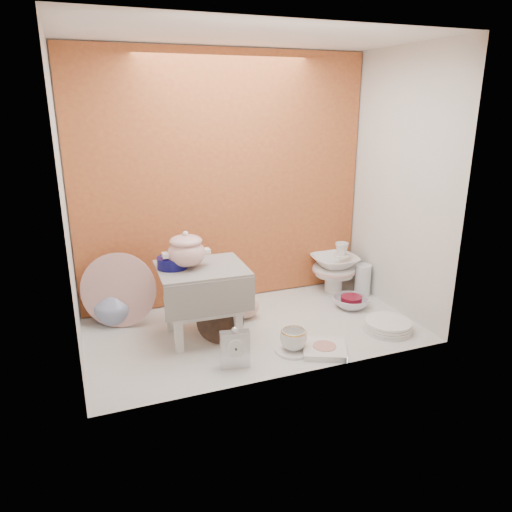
# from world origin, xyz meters

# --- Properties ---
(ground) EXTENTS (1.80, 1.80, 0.00)m
(ground) POSITION_xyz_m (0.00, 0.00, 0.00)
(ground) COLOR silver
(ground) RESTS_ON ground
(niche_shell) EXTENTS (1.86, 1.03, 1.53)m
(niche_shell) POSITION_xyz_m (0.00, 0.18, 0.93)
(niche_shell) COLOR #BA652E
(niche_shell) RESTS_ON ground
(step_stool) EXTENTS (0.46, 0.40, 0.39)m
(step_stool) POSITION_xyz_m (-0.28, 0.03, 0.20)
(step_stool) COLOR silver
(step_stool) RESTS_ON ground
(soup_tureen) EXTENTS (0.25, 0.25, 0.20)m
(soup_tureen) POSITION_xyz_m (-0.35, 0.04, 0.49)
(soup_tureen) COLOR white
(soup_tureen) RESTS_ON step_stool
(cobalt_bowl) EXTENTS (0.16, 0.16, 0.06)m
(cobalt_bowl) POSITION_xyz_m (-0.42, 0.07, 0.42)
(cobalt_bowl) COLOR #0B0A4D
(cobalt_bowl) RESTS_ON step_stool
(floral_platter) EXTENTS (0.43, 0.24, 0.42)m
(floral_platter) POSITION_xyz_m (-0.68, 0.33, 0.21)
(floral_platter) COLOR silver
(floral_platter) RESTS_ON ground
(blue_white_vase) EXTENTS (0.23, 0.23, 0.24)m
(blue_white_vase) POSITION_xyz_m (-0.71, 0.37, 0.12)
(blue_white_vase) COLOR white
(blue_white_vase) RESTS_ON ground
(lacquer_tray) EXTENTS (0.26, 0.15, 0.24)m
(lacquer_tray) POSITION_xyz_m (-0.21, -0.07, 0.12)
(lacquer_tray) COLOR black
(lacquer_tray) RESTS_ON ground
(mantel_clock) EXTENTS (0.15, 0.07, 0.20)m
(mantel_clock) POSITION_xyz_m (-0.22, -0.34, 0.10)
(mantel_clock) COLOR silver
(mantel_clock) RESTS_ON ground
(plush_pig) EXTENTS (0.26, 0.20, 0.14)m
(plush_pig) POSITION_xyz_m (-0.00, 0.15, 0.07)
(plush_pig) COLOR #D5A896
(plush_pig) RESTS_ON ground
(teacup_saucer) EXTENTS (0.22, 0.22, 0.01)m
(teacup_saucer) POSITION_xyz_m (0.10, -0.30, 0.01)
(teacup_saucer) COLOR white
(teacup_saucer) RESTS_ON ground
(gold_rim_teacup) EXTENTS (0.18, 0.18, 0.11)m
(gold_rim_teacup) POSITION_xyz_m (0.10, -0.30, 0.07)
(gold_rim_teacup) COLOR white
(gold_rim_teacup) RESTS_ON teacup_saucer
(lattice_dish) EXTENTS (0.28, 0.28, 0.03)m
(lattice_dish) POSITION_xyz_m (0.24, -0.36, 0.01)
(lattice_dish) COLOR white
(lattice_dish) RESTS_ON ground
(dinner_plate_stack) EXTENTS (0.35, 0.35, 0.06)m
(dinner_plate_stack) POSITION_xyz_m (0.69, -0.28, 0.03)
(dinner_plate_stack) COLOR white
(dinner_plate_stack) RESTS_ON ground
(crystal_bowl) EXTENTS (0.23, 0.23, 0.07)m
(crystal_bowl) POSITION_xyz_m (0.66, 0.07, 0.03)
(crystal_bowl) COLOR silver
(crystal_bowl) RESTS_ON ground
(clear_glass_vase) EXTENTS (0.13, 0.13, 0.20)m
(clear_glass_vase) POSITION_xyz_m (0.84, 0.22, 0.10)
(clear_glass_vase) COLOR silver
(clear_glass_vase) RESTS_ON ground
(porcelain_tower) EXTENTS (0.35, 0.35, 0.33)m
(porcelain_tower) POSITION_xyz_m (0.69, 0.34, 0.17)
(porcelain_tower) COLOR white
(porcelain_tower) RESTS_ON ground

